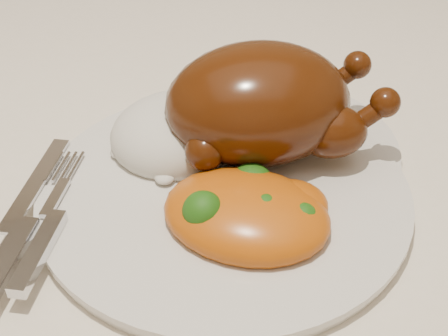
{
  "coord_description": "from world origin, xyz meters",
  "views": [
    {
      "loc": [
        0.06,
        -0.43,
        1.1
      ],
      "look_at": [
        0.07,
        -0.05,
        0.8
      ],
      "focal_mm": 50.0,
      "sensor_mm": 36.0,
      "label": 1
    }
  ],
  "objects_px": {
    "dining_table": "(150,247)",
    "roast_chicken": "(263,103)",
    "dinner_plate": "(224,194)",
    "side_plate": "(263,149)"
  },
  "relations": [
    {
      "from": "dining_table",
      "to": "roast_chicken",
      "type": "distance_m",
      "value": 0.19
    },
    {
      "from": "dinner_plate",
      "to": "side_plate",
      "type": "distance_m",
      "value": 0.07
    },
    {
      "from": "roast_chicken",
      "to": "side_plate",
      "type": "bearing_deg",
      "value": 67.77
    },
    {
      "from": "dining_table",
      "to": "side_plate",
      "type": "xyz_separation_m",
      "value": [
        0.11,
        0.01,
        0.11
      ]
    },
    {
      "from": "dinner_plate",
      "to": "roast_chicken",
      "type": "bearing_deg",
      "value": 57.02
    },
    {
      "from": "dinner_plate",
      "to": "side_plate",
      "type": "bearing_deg",
      "value": 60.02
    },
    {
      "from": "side_plate",
      "to": "roast_chicken",
      "type": "distance_m",
      "value": 0.05
    },
    {
      "from": "side_plate",
      "to": "roast_chicken",
      "type": "bearing_deg",
      "value": -102.59
    },
    {
      "from": "dining_table",
      "to": "dinner_plate",
      "type": "relative_size",
      "value": 5.48
    },
    {
      "from": "dining_table",
      "to": "roast_chicken",
      "type": "relative_size",
      "value": 8.1
    }
  ]
}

